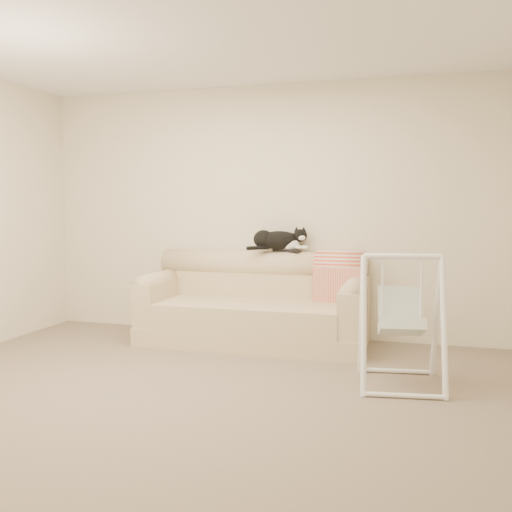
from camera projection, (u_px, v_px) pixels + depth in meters
The scene contains 8 objects.
ground_plane at pixel (201, 393), 4.16m from camera, with size 5.00×5.00×0.00m, color #716150.
room_shell at pixel (199, 182), 4.02m from camera, with size 5.04×4.04×2.60m.
sofa at pixel (255, 307), 5.69m from camera, with size 2.20×0.93×0.90m.
remote_a at pixel (282, 250), 5.82m from camera, with size 0.19×0.08×0.03m.
remote_b at pixel (293, 251), 5.75m from camera, with size 0.18×0.11×0.02m.
tuxedo_cat at pixel (279, 240), 5.80m from camera, with size 0.60×0.43×0.25m.
throw_blanket at pixel (340, 270), 5.65m from camera, with size 0.48×0.38×0.58m.
baby_swing at pixel (401, 320), 4.30m from camera, with size 0.70×0.73×1.01m.
Camera 1 is at (1.53, -3.78, 1.36)m, focal length 40.00 mm.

